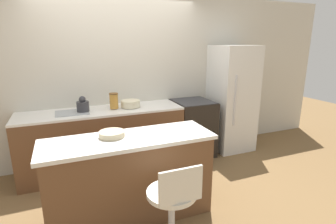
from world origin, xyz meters
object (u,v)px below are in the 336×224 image
at_px(refrigerator, 232,99).
at_px(mixing_bowl, 131,104).
at_px(kettle, 83,105).
at_px(oven_range, 193,128).
at_px(stool_chair, 173,210).

height_order(refrigerator, mixing_bowl, refrigerator).
distance_m(refrigerator, kettle, 2.50).
distance_m(oven_range, stool_chair, 2.25).
relative_size(refrigerator, mixing_bowl, 6.47).
bearing_deg(oven_range, refrigerator, -0.42).
distance_m(stool_chair, kettle, 2.06).
bearing_deg(refrigerator, mixing_bowl, 179.94).
bearing_deg(stool_chair, refrigerator, 44.42).
bearing_deg(kettle, stool_chair, -73.95).
distance_m(refrigerator, mixing_bowl, 1.81).
distance_m(oven_range, mixing_bowl, 1.18).
height_order(oven_range, kettle, kettle).
bearing_deg(mixing_bowl, oven_range, 0.20).
relative_size(stool_chair, mixing_bowl, 3.28).
height_order(kettle, mixing_bowl, kettle).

